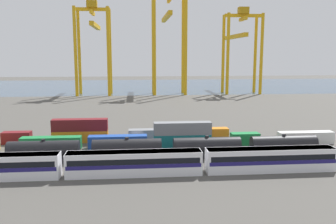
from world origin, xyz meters
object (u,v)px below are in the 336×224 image
(passenger_train, at_px, (134,162))
(gantry_crane_west, at_px, (94,38))
(freight_tank_row, at_px, (167,148))
(gantry_crane_central, at_px, (168,30))
(shipping_container_7, at_px, (305,138))
(shipping_container_9, at_px, (80,136))
(shipping_container_8, at_px, (17,138))
(gantry_crane_east, at_px, (240,42))
(shipping_container_6, at_px, (245,139))
(shipping_container_2, at_px, (51,143))

(passenger_train, distance_m, gantry_crane_west, 126.78)
(freight_tank_row, relative_size, gantry_crane_central, 1.13)
(shipping_container_7, bearing_deg, freight_tank_row, -163.90)
(shipping_container_9, height_order, gantry_crane_west, gantry_crane_west)
(passenger_train, bearing_deg, freight_tank_row, 54.53)
(shipping_container_8, xyz_separation_m, shipping_container_9, (13.66, 0.00, 0.00))
(gantry_crane_east, bearing_deg, shipping_container_6, -105.68)
(shipping_container_6, bearing_deg, gantry_crane_west, 112.27)
(gantry_crane_east, bearing_deg, shipping_container_9, -123.07)
(freight_tank_row, relative_size, shipping_container_9, 4.73)
(freight_tank_row, height_order, gantry_crane_west, gantry_crane_west)
(shipping_container_2, xyz_separation_m, shipping_container_7, (54.26, 0.00, 0.00))
(passenger_train, height_order, gantry_crane_west, gantry_crane_west)
(shipping_container_7, distance_m, gantry_crane_west, 122.30)
(shipping_container_2, bearing_deg, shipping_container_8, 146.39)
(shipping_container_9, height_order, gantry_crane_east, gantry_crane_east)
(freight_tank_row, distance_m, shipping_container_9, 23.31)
(shipping_container_7, xyz_separation_m, gantry_crane_west, (-56.64, 105.20, 26.10))
(passenger_train, distance_m, shipping_container_6, 29.44)
(gantry_crane_central, height_order, gantry_crane_east, gantry_crane_central)
(freight_tank_row, bearing_deg, gantry_crane_central, 84.55)
(gantry_crane_east, bearing_deg, shipping_container_7, -98.70)
(gantry_crane_east, bearing_deg, passenger_train, -113.37)
(freight_tank_row, distance_m, shipping_container_6, 19.77)
(shipping_container_9, bearing_deg, gantry_crane_west, 94.27)
(shipping_container_6, relative_size, shipping_container_8, 1.00)
(shipping_container_6, bearing_deg, shipping_container_2, 180.00)
(shipping_container_2, bearing_deg, gantry_crane_west, 91.30)
(freight_tank_row, height_order, shipping_container_8, freight_tank_row)
(passenger_train, relative_size, shipping_container_8, 11.04)
(shipping_container_2, distance_m, gantry_crane_east, 129.87)
(freight_tank_row, xyz_separation_m, gantry_crane_west, (-25.48, 114.20, 25.39))
(gantry_crane_central, bearing_deg, shipping_container_8, -113.06)
(shipping_container_6, relative_size, gantry_crane_west, 0.14)
(gantry_crane_west, bearing_deg, shipping_container_9, -85.73)
(gantry_crane_west, xyz_separation_m, gantry_crane_central, (36.45, 0.78, 3.74))
(passenger_train, distance_m, gantry_crane_east, 136.90)
(shipping_container_6, height_order, shipping_container_9, same)
(gantry_crane_east, bearing_deg, freight_tank_row, -112.36)
(gantry_crane_central, bearing_deg, passenger_train, -97.86)
(shipping_container_6, distance_m, gantry_crane_east, 113.06)
(freight_tank_row, bearing_deg, gantry_crane_east, 67.64)
(shipping_container_6, bearing_deg, freight_tank_row, -152.92)
(shipping_container_7, bearing_deg, gantry_crane_central, 100.78)
(shipping_container_6, height_order, gantry_crane_central, gantry_crane_central)
(shipping_container_9, bearing_deg, shipping_container_8, 180.00)
(shipping_container_2, xyz_separation_m, shipping_container_9, (5.04, 5.73, 0.00))
(freight_tank_row, bearing_deg, shipping_container_2, 158.73)
(shipping_container_6, xyz_separation_m, shipping_container_9, (-35.65, 5.73, 0.00))
(shipping_container_2, xyz_separation_m, shipping_container_6, (40.69, 0.00, 0.00))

